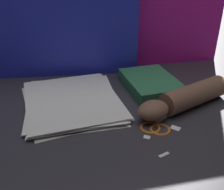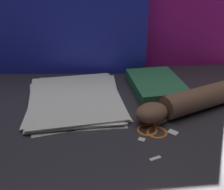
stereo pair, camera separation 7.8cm
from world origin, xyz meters
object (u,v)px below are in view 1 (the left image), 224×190
object	(u,v)px
paper_stack	(73,101)
scissors	(157,123)
book_closed	(151,83)
hand_forearm	(185,98)

from	to	relation	value
paper_stack	scissors	distance (m)	0.28
book_closed	scissors	size ratio (longest dim) A/B	1.40
paper_stack	book_closed	size ratio (longest dim) A/B	1.57
book_closed	hand_forearm	size ratio (longest dim) A/B	0.68
book_closed	scissors	bearing A→B (deg)	-109.57
hand_forearm	scissors	bearing A→B (deg)	-153.54
scissors	hand_forearm	bearing A→B (deg)	26.46
hand_forearm	paper_stack	bearing A→B (deg)	158.27
scissors	hand_forearm	distance (m)	0.14
book_closed	paper_stack	bearing A→B (deg)	-174.23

